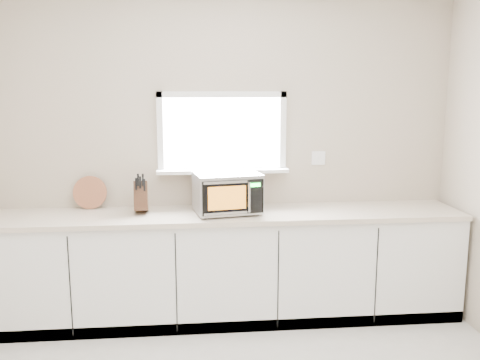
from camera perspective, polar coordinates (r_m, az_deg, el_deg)
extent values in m
cube|color=#B1A58C|center=(4.40, -2.02, 2.74)|extent=(4.00, 0.02, 2.70)
cube|color=white|center=(4.37, -2.02, 5.32)|extent=(1.00, 0.02, 0.60)
cube|color=white|center=(4.34, -1.94, 1.03)|extent=(1.12, 0.16, 0.03)
cube|color=white|center=(4.34, -2.04, 9.58)|extent=(1.10, 0.04, 0.05)
cube|color=white|center=(4.39, -1.98, 1.07)|extent=(1.10, 0.04, 0.05)
cube|color=white|center=(4.35, -8.95, 5.18)|extent=(0.05, 0.04, 0.70)
cube|color=white|center=(4.42, 4.83, 5.34)|extent=(0.05, 0.04, 0.70)
cube|color=white|center=(4.53, 8.80, 2.45)|extent=(0.12, 0.01, 0.12)
cube|color=white|center=(4.33, -1.69, -9.82)|extent=(3.92, 0.60, 0.88)
cube|color=beige|center=(4.18, -1.71, -3.93)|extent=(3.92, 0.64, 0.04)
cylinder|color=black|center=(3.98, -3.93, -4.28)|extent=(0.02, 0.02, 0.02)
cylinder|color=black|center=(4.27, -4.77, -3.29)|extent=(0.02, 0.02, 0.02)
cylinder|color=black|center=(4.08, 2.00, -3.88)|extent=(0.02, 0.02, 0.02)
cylinder|color=black|center=(4.37, 0.78, -2.95)|extent=(0.02, 0.02, 0.02)
cube|color=#B5B7BD|center=(4.13, -1.47, -1.42)|extent=(0.57, 0.47, 0.31)
cube|color=black|center=(3.94, -0.76, -1.97)|extent=(0.49, 0.10, 0.27)
cube|color=orange|center=(3.92, -1.46, -2.03)|extent=(0.30, 0.06, 0.18)
cylinder|color=silver|center=(3.95, 1.05, -1.95)|extent=(0.02, 0.02, 0.24)
cube|color=black|center=(3.99, 1.67, -1.84)|extent=(0.12, 0.03, 0.26)
cube|color=#19FF33|center=(3.96, 1.71, -0.56)|extent=(0.09, 0.02, 0.03)
cube|color=silver|center=(4.10, -1.48, 0.74)|extent=(0.57, 0.47, 0.01)
cube|color=#412C17|center=(4.21, -11.05, -1.80)|extent=(0.12, 0.24, 0.28)
cube|color=black|center=(4.14, -11.59, -0.45)|extent=(0.02, 0.05, 0.10)
cube|color=black|center=(4.14, -11.14, -0.29)|extent=(0.02, 0.05, 0.10)
cube|color=black|center=(4.14, -10.68, -0.57)|extent=(0.02, 0.05, 0.10)
cube|color=black|center=(4.13, -11.38, 0.01)|extent=(0.02, 0.05, 0.10)
cube|color=black|center=(4.13, -10.85, 0.02)|extent=(0.02, 0.05, 0.10)
cylinder|color=#945539|center=(4.47, -16.50, -1.35)|extent=(0.28, 0.07, 0.28)
cylinder|color=#B5B7BD|center=(4.21, 0.74, -2.46)|extent=(0.12, 0.12, 0.15)
cylinder|color=black|center=(4.20, 0.74, -1.20)|extent=(0.11, 0.11, 0.04)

